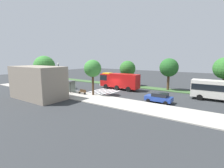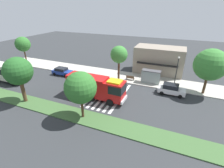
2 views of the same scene
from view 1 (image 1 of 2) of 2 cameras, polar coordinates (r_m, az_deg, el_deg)
ground_plane at (r=37.26m, az=0.78°, el=-2.23°), size 120.00×120.00×0.00m
sidewalk at (r=30.81m, az=-7.89°, el=-4.59°), size 60.00×5.64×0.14m
median_strip at (r=43.18m, az=5.96°, el=-0.62°), size 60.00×3.00×0.14m
crosswalk at (r=37.94m, az=-0.76°, el=-2.01°), size 4.95×9.95×0.01m
fire_truck at (r=38.41m, az=2.18°, el=1.28°), size 9.76×2.83×3.72m
parked_car_west at (r=28.21m, az=15.87°, el=-4.51°), size 4.31×2.14×1.61m
parked_car_mid at (r=41.15m, az=-15.45°, el=-0.17°), size 4.45×2.15×1.83m
bus_stop_shelter at (r=36.11m, az=-14.77°, el=0.15°), size 3.50×1.40×2.46m
bench_near_shelter at (r=33.47m, az=-10.16°, el=-2.64°), size 1.60×0.50×0.90m
street_lamp at (r=39.92m, az=-17.87°, el=3.44°), size 0.36×0.36×5.98m
storefront_building at (r=32.49m, az=-24.13°, el=0.47°), size 10.34×5.97×5.78m
sidewalk_tree_west at (r=31.77m, az=-6.67°, el=5.25°), size 3.30×3.30×6.78m
sidewalk_tree_center at (r=43.45m, az=-22.25°, el=5.64°), size 5.07×5.07×7.62m
median_tree_west at (r=38.93m, az=19.01°, el=5.33°), size 4.08×4.08×7.04m
median_tree_center at (r=42.94m, az=5.37°, el=5.25°), size 4.07×4.07×6.38m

